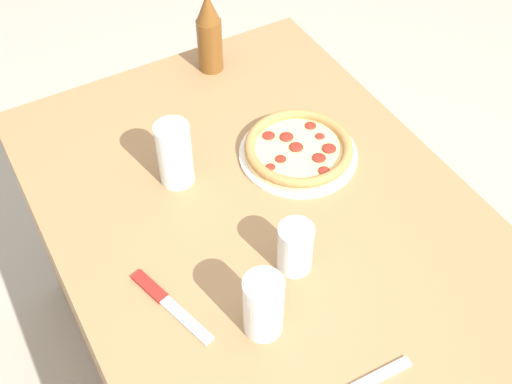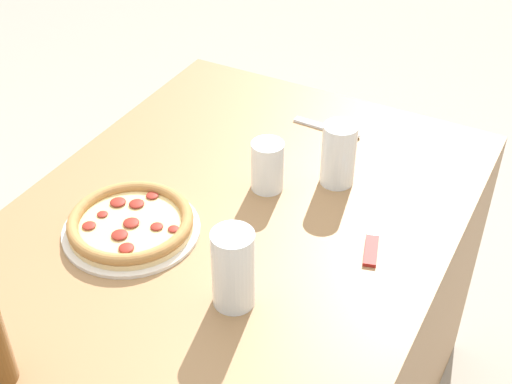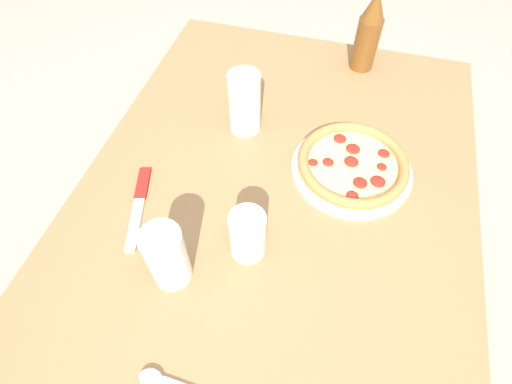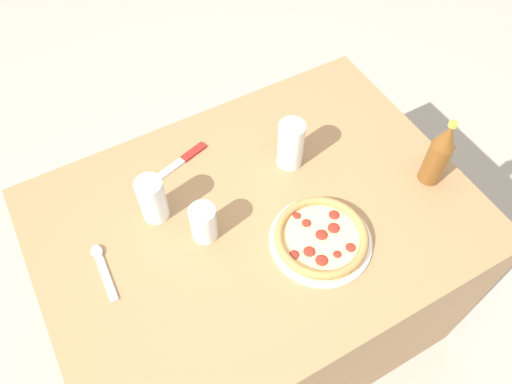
% 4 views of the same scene
% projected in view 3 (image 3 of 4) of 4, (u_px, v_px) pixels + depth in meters
% --- Properties ---
extents(ground_plane, '(8.00, 8.00, 0.00)m').
position_uv_depth(ground_plane, '(267.00, 310.00, 1.50)').
color(ground_plane, '#A89E8E').
extents(table, '(1.21, 0.87, 0.76)m').
position_uv_depth(table, '(270.00, 266.00, 1.19)').
color(table, '#997047').
rests_on(table, ground_plane).
extents(pizza_veggie, '(0.28, 0.28, 0.04)m').
position_uv_depth(pizza_veggie, '(353.00, 165.00, 0.91)').
color(pizza_veggie, silver).
rests_on(pizza_veggie, table).
extents(glass_cola, '(0.08, 0.08, 0.16)m').
position_uv_depth(glass_cola, '(245.00, 105.00, 0.95)').
color(glass_cola, white).
rests_on(glass_cola, table).
extents(glass_orange_juice, '(0.07, 0.07, 0.14)m').
position_uv_depth(glass_orange_juice, '(168.00, 258.00, 0.72)').
color(glass_orange_juice, white).
rests_on(glass_orange_juice, table).
extents(glass_mango_juice, '(0.07, 0.07, 0.11)m').
position_uv_depth(glass_mango_juice, '(248.00, 236.00, 0.76)').
color(glass_mango_juice, white).
rests_on(glass_mango_juice, table).
extents(beer_bottle, '(0.07, 0.07, 0.23)m').
position_uv_depth(beer_bottle, '(369.00, 32.00, 1.07)').
color(beer_bottle, brown).
rests_on(beer_bottle, table).
extents(knife, '(0.21, 0.08, 0.01)m').
position_uv_depth(knife, '(139.00, 203.00, 0.87)').
color(knife, maroon).
rests_on(knife, table).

